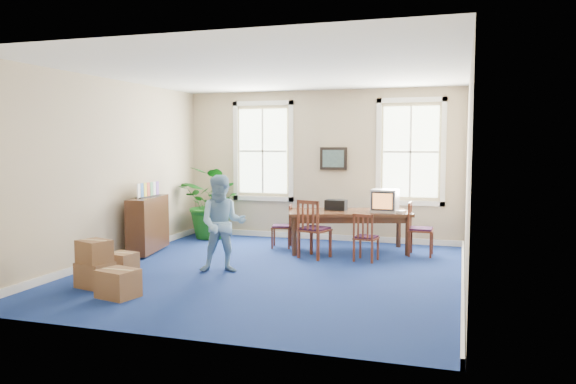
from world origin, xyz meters
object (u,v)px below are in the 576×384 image
(crt_tv, at_px, (385,201))
(potted_plant, at_px, (214,203))
(man, at_px, (223,224))
(credenza, at_px, (148,226))
(cardboard_boxes, at_px, (109,262))
(chair_near_left, at_px, (315,229))
(conference_table, at_px, (349,231))

(crt_tv, distance_m, potted_plant, 3.82)
(man, distance_m, potted_plant, 3.27)
(crt_tv, height_order, potted_plant, potted_plant)
(credenza, bearing_deg, cardboard_boxes, -81.57)
(chair_near_left, relative_size, cardboard_boxes, 0.84)
(crt_tv, xyz_separation_m, potted_plant, (-3.77, 0.53, -0.21))
(conference_table, relative_size, crt_tv, 4.48)
(man, xyz_separation_m, potted_plant, (-1.50, 2.91, -0.00))
(conference_table, height_order, credenza, credenza)
(chair_near_left, height_order, man, man)
(conference_table, bearing_deg, cardboard_boxes, -144.89)
(crt_tv, xyz_separation_m, man, (-2.28, -2.38, -0.21))
(crt_tv, bearing_deg, potted_plant, 175.49)
(chair_near_left, height_order, potted_plant, potted_plant)
(man, distance_m, credenza, 2.29)
(chair_near_left, xyz_separation_m, man, (-1.13, -1.55, 0.25))
(credenza, bearing_deg, crt_tv, 6.70)
(conference_table, bearing_deg, credenza, -178.35)
(credenza, bearing_deg, chair_near_left, -1.67)
(crt_tv, height_order, credenza, crt_tv)
(conference_table, bearing_deg, crt_tv, -13.22)
(conference_table, bearing_deg, potted_plant, 151.72)
(cardboard_boxes, bearing_deg, credenza, 108.76)
(potted_plant, bearing_deg, man, -62.77)
(crt_tv, height_order, man, man)
(conference_table, xyz_separation_m, man, (-1.60, -2.33, 0.39))
(crt_tv, relative_size, cardboard_boxes, 0.40)
(man, relative_size, credenza, 1.21)
(credenza, xyz_separation_m, potted_plant, (0.51, 1.84, 0.27))
(potted_plant, xyz_separation_m, cardboard_boxes, (0.30, -4.25, -0.42))
(crt_tv, distance_m, man, 3.30)
(chair_near_left, bearing_deg, conference_table, -102.49)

